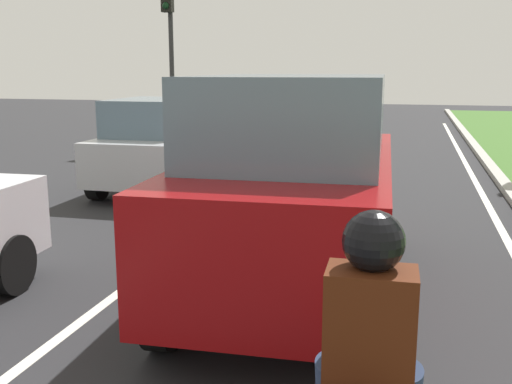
# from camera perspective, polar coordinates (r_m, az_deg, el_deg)

# --- Properties ---
(ground_plane) EXTENTS (60.00, 60.00, 0.00)m
(ground_plane) POSITION_cam_1_polar(r_m,az_deg,el_deg) (11.70, 3.27, 0.10)
(ground_plane) COLOR #262628
(lane_line_center) EXTENTS (0.12, 32.00, 0.01)m
(lane_line_center) POSITION_cam_1_polar(r_m,az_deg,el_deg) (11.85, -0.05, 0.29)
(lane_line_center) COLOR silver
(lane_line_center) RESTS_ON ground
(lane_line_right_edge) EXTENTS (0.12, 32.00, 0.01)m
(lane_line_right_edge) POSITION_cam_1_polar(r_m,az_deg,el_deg) (11.56, 21.04, -0.79)
(lane_line_right_edge) COLOR silver
(lane_line_right_edge) RESTS_ON ground
(car_suv_ahead) EXTENTS (2.12, 4.57, 2.28)m
(car_suv_ahead) POSITION_cam_1_polar(r_m,az_deg,el_deg) (6.15, 3.74, 0.60)
(car_suv_ahead) COLOR maroon
(car_suv_ahead) RESTS_ON ground
(car_hatchback_far) EXTENTS (1.76, 3.72, 1.78)m
(car_hatchback_far) POSITION_cam_1_polar(r_m,az_deg,el_deg) (11.85, -9.05, 4.45)
(car_hatchback_far) COLOR #B7BABF
(car_hatchback_far) RESTS_ON ground
(rider_person) EXTENTS (0.51, 0.41, 1.16)m
(rider_person) POSITION_cam_1_polar(r_m,az_deg,el_deg) (2.83, 10.80, -12.64)
(rider_person) COLOR #4C1E0C
(rider_person) RESTS_ON ground
(traffic_light_overhead_left) EXTENTS (0.32, 0.50, 4.97)m
(traffic_light_overhead_left) POSITION_cam_1_polar(r_m,az_deg,el_deg) (18.36, -8.26, 14.93)
(traffic_light_overhead_left) COLOR #2D2D2D
(traffic_light_overhead_left) RESTS_ON ground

